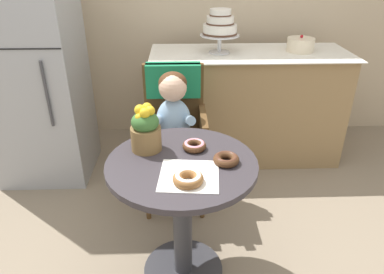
{
  "coord_description": "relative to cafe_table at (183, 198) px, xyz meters",
  "views": [
    {
      "loc": [
        -0.0,
        -1.43,
        1.6
      ],
      "look_at": [
        0.05,
        0.15,
        0.77
      ],
      "focal_mm": 33.26,
      "sensor_mm": 36.0,
      "label": 1
    }
  ],
  "objects": [
    {
      "name": "cafe_table",
      "position": [
        0.0,
        0.0,
        0.0
      ],
      "size": [
        0.72,
        0.72,
        0.72
      ],
      "color": "#332D33",
      "rests_on": "ground"
    },
    {
      "name": "donut_side",
      "position": [
        0.03,
        -0.18,
        0.24
      ],
      "size": [
        0.13,
        0.13,
        0.05
      ],
      "color": "#936033",
      "rests_on": "cafe_table"
    },
    {
      "name": "round_layer_cake",
      "position": [
        0.94,
        1.32,
        0.44
      ],
      "size": [
        0.21,
        0.21,
        0.13
      ],
      "color": "beige",
      "rests_on": "display_counter"
    },
    {
      "name": "refrigerator",
      "position": [
        -1.05,
        1.1,
        0.34
      ],
      "size": [
        0.64,
        0.63,
        1.7
      ],
      "color": "#9EA0A5",
      "rests_on": "ground"
    },
    {
      "name": "ground_plane",
      "position": [
        0.0,
        0.0,
        -0.51
      ],
      "size": [
        8.0,
        8.0,
        0.0
      ],
      "primitive_type": "plane",
      "color": "gray"
    },
    {
      "name": "wicker_chair",
      "position": [
        -0.05,
        0.73,
        0.13
      ],
      "size": [
        0.42,
        0.45,
        0.95
      ],
      "rotation": [
        0.0,
        0.0,
        -0.06
      ],
      "color": "brown",
      "rests_on": "ground"
    },
    {
      "name": "display_counter",
      "position": [
        0.55,
        1.3,
        -0.05
      ],
      "size": [
        1.56,
        0.62,
        0.9
      ],
      "color": "#93754C",
      "rests_on": "ground"
    },
    {
      "name": "donut_front",
      "position": [
        0.06,
        0.12,
        0.23
      ],
      "size": [
        0.12,
        0.12,
        0.04
      ],
      "color": "#4C2D19",
      "rests_on": "cafe_table"
    },
    {
      "name": "donut_mid",
      "position": [
        0.21,
        -0.02,
        0.23
      ],
      "size": [
        0.12,
        0.12,
        0.04
      ],
      "color": "#4C2D19",
      "rests_on": "cafe_table"
    },
    {
      "name": "seated_child",
      "position": [
        -0.05,
        0.57,
        0.17
      ],
      "size": [
        0.27,
        0.32,
        0.73
      ],
      "color": "#8CADCC",
      "rests_on": "ground"
    },
    {
      "name": "tiered_cake_stand",
      "position": [
        0.3,
        1.3,
        0.59
      ],
      "size": [
        0.3,
        0.3,
        0.32
      ],
      "color": "silver",
      "rests_on": "display_counter"
    },
    {
      "name": "flower_vase",
      "position": [
        -0.17,
        0.12,
        0.32
      ],
      "size": [
        0.15,
        0.15,
        0.24
      ],
      "color": "brown",
      "rests_on": "cafe_table"
    },
    {
      "name": "paper_napkin",
      "position": [
        0.03,
        -0.12,
        0.21
      ],
      "size": [
        0.28,
        0.28,
        0.0
      ],
      "primitive_type": "cube",
      "rotation": [
        0.0,
        0.0,
        -0.09
      ],
      "color": "white",
      "rests_on": "cafe_table"
    }
  ]
}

